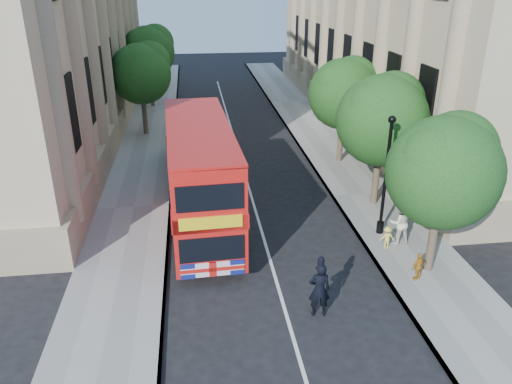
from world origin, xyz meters
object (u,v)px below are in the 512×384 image
object	(u,v)px
lamp_post	(385,181)
police_constable	(319,290)
box_van	(191,141)
woman_pedestrian	(400,222)
double_decker_bus	(200,173)

from	to	relation	value
lamp_post	police_constable	distance (m)	6.56
box_van	lamp_post	bearing A→B (deg)	-45.32
police_constable	woman_pedestrian	distance (m)	5.96
box_van	woman_pedestrian	size ratio (longest dim) A/B	2.81
double_decker_bus	lamp_post	bearing A→B (deg)	-16.55
lamp_post	police_constable	xyz separation A→B (m)	(-3.96, -5.00, -1.54)
lamp_post	box_van	xyz separation A→B (m)	(-7.91, 9.76, -1.08)
lamp_post	double_decker_bus	distance (m)	7.77
double_decker_bus	woman_pedestrian	xyz separation A→B (m)	(7.95, -2.82, -1.45)
lamp_post	police_constable	world-z (taller)	lamp_post
police_constable	woman_pedestrian	size ratio (longest dim) A/B	1.03
woman_pedestrian	double_decker_bus	bearing A→B (deg)	-21.73
lamp_post	box_van	world-z (taller)	lamp_post
woman_pedestrian	lamp_post	bearing A→B (deg)	-68.65
double_decker_bus	woman_pedestrian	distance (m)	8.56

